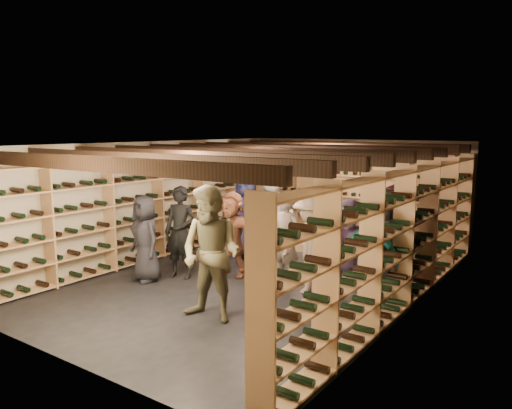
{
  "coord_description": "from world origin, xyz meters",
  "views": [
    {
      "loc": [
        4.93,
        -7.19,
        2.68
      ],
      "look_at": [
        -0.24,
        0.2,
        1.29
      ],
      "focal_mm": 35.0,
      "sensor_mm": 36.0,
      "label": 1
    }
  ],
  "objects_px": {
    "crate_stack_left": "(325,237)",
    "person_8": "(395,237)",
    "person_6": "(246,216)",
    "crate_loose": "(307,247)",
    "person_0": "(145,239)",
    "person_12": "(383,244)",
    "person_4": "(369,258)",
    "person_11": "(348,246)",
    "person_9": "(273,213)",
    "person_3": "(311,244)",
    "person_2": "(211,254)",
    "crate_stack_right": "(343,245)",
    "person_5": "(232,234)",
    "person_1": "(181,232)",
    "person_7": "(286,241)"
  },
  "relations": [
    {
      "from": "person_8",
      "to": "person_9",
      "type": "relative_size",
      "value": 0.93
    },
    {
      "from": "person_12",
      "to": "person_11",
      "type": "bearing_deg",
      "value": -148.07
    },
    {
      "from": "person_6",
      "to": "crate_loose",
      "type": "bearing_deg",
      "value": 55.13
    },
    {
      "from": "person_7",
      "to": "person_12",
      "type": "xyz_separation_m",
      "value": [
        1.54,
        0.41,
        0.08
      ]
    },
    {
      "from": "crate_loose",
      "to": "person_3",
      "type": "xyz_separation_m",
      "value": [
        1.48,
        -2.51,
        0.74
      ]
    },
    {
      "from": "person_2",
      "to": "person_9",
      "type": "xyz_separation_m",
      "value": [
        -1.16,
        3.35,
        -0.01
      ]
    },
    {
      "from": "person_4",
      "to": "crate_loose",
      "type": "bearing_deg",
      "value": 127.73
    },
    {
      "from": "crate_stack_right",
      "to": "crate_stack_left",
      "type": "bearing_deg",
      "value": 166.97
    },
    {
      "from": "person_2",
      "to": "person_8",
      "type": "bearing_deg",
      "value": 55.31
    },
    {
      "from": "person_1",
      "to": "person_8",
      "type": "relative_size",
      "value": 0.95
    },
    {
      "from": "person_12",
      "to": "person_8",
      "type": "bearing_deg",
      "value": 112.37
    },
    {
      "from": "person_8",
      "to": "person_5",
      "type": "bearing_deg",
      "value": -141.29
    },
    {
      "from": "person_8",
      "to": "person_11",
      "type": "xyz_separation_m",
      "value": [
        -0.54,
        -0.64,
        -0.1
      ]
    },
    {
      "from": "person_2",
      "to": "person_9",
      "type": "height_order",
      "value": "person_2"
    },
    {
      "from": "person_9",
      "to": "person_11",
      "type": "distance_m",
      "value": 2.52
    },
    {
      "from": "person_3",
      "to": "person_8",
      "type": "distance_m",
      "value": 1.46
    },
    {
      "from": "crate_loose",
      "to": "person_0",
      "type": "bearing_deg",
      "value": -109.38
    },
    {
      "from": "person_0",
      "to": "person_12",
      "type": "relative_size",
      "value": 0.87
    },
    {
      "from": "person_5",
      "to": "person_8",
      "type": "relative_size",
      "value": 0.89
    },
    {
      "from": "person_9",
      "to": "person_12",
      "type": "height_order",
      "value": "person_9"
    },
    {
      "from": "person_11",
      "to": "person_12",
      "type": "xyz_separation_m",
      "value": [
        0.54,
        0.09,
        0.1
      ]
    },
    {
      "from": "person_8",
      "to": "person_9",
      "type": "bearing_deg",
      "value": -171.83
    },
    {
      "from": "person_1",
      "to": "person_9",
      "type": "xyz_separation_m",
      "value": [
        0.59,
        2.11,
        0.11
      ]
    },
    {
      "from": "person_9",
      "to": "crate_stack_right",
      "type": "bearing_deg",
      "value": 37.2
    },
    {
      "from": "person_4",
      "to": "person_8",
      "type": "xyz_separation_m",
      "value": [
        0.0,
        1.1,
        0.11
      ]
    },
    {
      "from": "crate_stack_right",
      "to": "person_4",
      "type": "height_order",
      "value": "person_4"
    },
    {
      "from": "person_4",
      "to": "person_6",
      "type": "height_order",
      "value": "person_6"
    },
    {
      "from": "person_3",
      "to": "person_11",
      "type": "bearing_deg",
      "value": 46.49
    },
    {
      "from": "person_4",
      "to": "person_12",
      "type": "bearing_deg",
      "value": 83.58
    },
    {
      "from": "crate_loose",
      "to": "person_9",
      "type": "height_order",
      "value": "person_9"
    },
    {
      "from": "person_1",
      "to": "person_8",
      "type": "xyz_separation_m",
      "value": [
        3.36,
        1.59,
        0.04
      ]
    },
    {
      "from": "crate_loose",
      "to": "person_4",
      "type": "bearing_deg",
      "value": -45.84
    },
    {
      "from": "crate_loose",
      "to": "person_9",
      "type": "xyz_separation_m",
      "value": [
        -0.29,
        -0.93,
        0.86
      ]
    },
    {
      "from": "crate_stack_right",
      "to": "person_6",
      "type": "distance_m",
      "value": 2.11
    },
    {
      "from": "crate_stack_right",
      "to": "person_6",
      "type": "bearing_deg",
      "value": -143.89
    },
    {
      "from": "crate_stack_right",
      "to": "person_4",
      "type": "bearing_deg",
      "value": -57.49
    },
    {
      "from": "person_4",
      "to": "person_2",
      "type": "bearing_deg",
      "value": -139.33
    },
    {
      "from": "crate_loose",
      "to": "person_3",
      "type": "height_order",
      "value": "person_3"
    },
    {
      "from": "crate_loose",
      "to": "person_2",
      "type": "distance_m",
      "value": 4.45
    },
    {
      "from": "crate_stack_left",
      "to": "person_8",
      "type": "xyz_separation_m",
      "value": [
        2.05,
        -1.5,
        0.53
      ]
    },
    {
      "from": "person_4",
      "to": "person_11",
      "type": "relative_size",
      "value": 0.98
    },
    {
      "from": "person_4",
      "to": "person_6",
      "type": "xyz_separation_m",
      "value": [
        -3.22,
        1.31,
        0.11
      ]
    },
    {
      "from": "person_0",
      "to": "person_3",
      "type": "relative_size",
      "value": 0.91
    },
    {
      "from": "person_11",
      "to": "person_9",
      "type": "bearing_deg",
      "value": 140.16
    },
    {
      "from": "person_8",
      "to": "person_12",
      "type": "bearing_deg",
      "value": -71.1
    },
    {
      "from": "person_7",
      "to": "person_9",
      "type": "distance_m",
      "value": 1.93
    },
    {
      "from": "crate_stack_right",
      "to": "person_1",
      "type": "bearing_deg",
      "value": -120.73
    },
    {
      "from": "person_0",
      "to": "person_6",
      "type": "xyz_separation_m",
      "value": [
        0.51,
        2.3,
        0.12
      ]
    },
    {
      "from": "person_8",
      "to": "person_9",
      "type": "height_order",
      "value": "person_9"
    },
    {
      "from": "person_4",
      "to": "crate_stack_right",
      "type": "bearing_deg",
      "value": 116.08
    }
  ]
}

